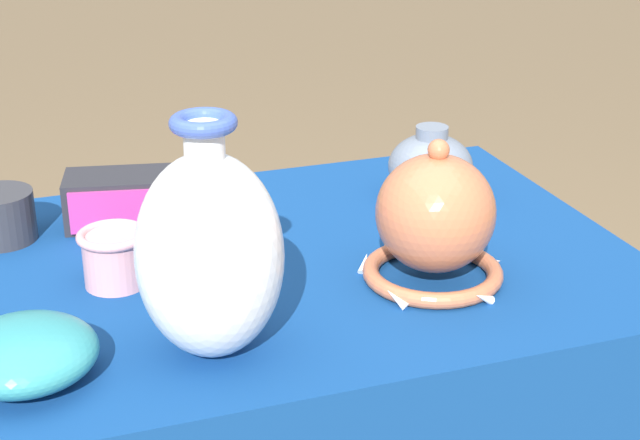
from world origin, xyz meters
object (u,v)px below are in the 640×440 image
Objects in this scene: bowl_shallow_teal at (25,353)px; cup_wide_rose at (114,255)px; jar_round_slate at (430,166)px; vase_dome_bell at (435,223)px; mosaic_tile_box at (122,200)px; vase_tall_bulbous at (210,253)px; pot_squat_charcoal at (0,216)px.

cup_wide_rose reaches higher than bowl_shallow_teal.
cup_wide_rose is 0.55m from jar_round_slate.
vase_dome_bell is 0.54m from bowl_shallow_teal.
vase_tall_bulbous is at bearing -72.50° from mosaic_tile_box.
mosaic_tile_box is at bearing 95.89° from vase_tall_bulbous.
vase_dome_bell reaches higher than mosaic_tile_box.
vase_tall_bulbous is 3.05× the size of cup_wide_rose.
bowl_shallow_teal is at bearing 178.01° from vase_tall_bulbous.
vase_dome_bell reaches higher than pot_squat_charcoal.
pot_squat_charcoal is (-0.14, 0.20, -0.00)m from cup_wide_rose.
vase_dome_bell is 0.30m from jar_round_slate.
bowl_shallow_teal is at bearing -122.02° from cup_wide_rose.
jar_round_slate reaches higher than bowl_shallow_teal.
vase_dome_bell reaches higher than jar_round_slate.
pot_squat_charcoal is at bearing -167.85° from mosaic_tile_box.
mosaic_tile_box is 1.12× the size of bowl_shallow_teal.
vase_dome_bell is 1.99× the size of pot_squat_charcoal.
jar_round_slate is at bearing -4.60° from pot_squat_charcoal.
pot_squat_charcoal is at bearing 148.90° from vase_dome_bell.
vase_dome_bell reaches higher than cup_wide_rose.
bowl_shallow_teal is (-0.21, 0.01, -0.09)m from vase_tall_bulbous.
bowl_shallow_teal is at bearing -100.84° from mosaic_tile_box.
vase_dome_bell is 1.11× the size of mosaic_tile_box.
cup_wide_rose is at bearing -89.64° from mosaic_tile_box.
jar_round_slate is (0.44, 0.36, -0.07)m from vase_tall_bulbous.
cup_wide_rose is at bearing -55.65° from pot_squat_charcoal.
pot_squat_charcoal is at bearing 124.35° from cup_wide_rose.
vase_tall_bulbous is at bearing -68.61° from cup_wide_rose.
mosaic_tile_box is at bearing 0.54° from pot_squat_charcoal.
vase_tall_bulbous is 2.83× the size of pot_squat_charcoal.
bowl_shallow_teal is 1.71× the size of cup_wide_rose.
mosaic_tile_box is 0.49m from jar_round_slate.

